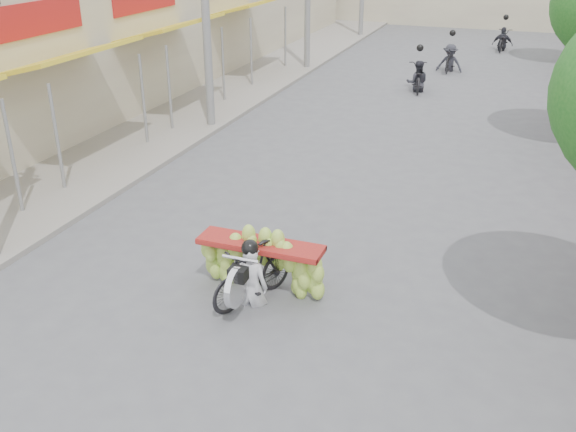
# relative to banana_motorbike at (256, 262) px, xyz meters

# --- Properties ---
(sidewalk_left) EXTENTS (4.00, 60.00, 0.12)m
(sidewalk_left) POSITION_rel_banana_motorbike_xyz_m (-6.68, 11.46, -0.60)
(sidewalk_left) COLOR gray
(sidewalk_left) RESTS_ON ground
(shophouse_row_left) EXTENTS (9.77, 40.00, 6.00)m
(shophouse_row_left) POSITION_rel_banana_motorbike_xyz_m (-11.67, 10.44, 2.34)
(shophouse_row_left) COLOR #B7AD90
(shophouse_row_left) RESTS_ON ground
(banana_motorbike) EXTENTS (2.20, 1.88, 1.93)m
(banana_motorbike) POSITION_rel_banana_motorbike_xyz_m (0.00, 0.00, 0.00)
(banana_motorbike) COLOR black
(banana_motorbike) RESTS_ON ground
(bg_motorbike_a) EXTENTS (1.01, 1.85, 1.95)m
(bg_motorbike_a) POSITION_rel_banana_motorbike_xyz_m (-0.02, 15.29, 0.06)
(bg_motorbike_a) COLOR black
(bg_motorbike_a) RESTS_ON ground
(bg_motorbike_b) EXTENTS (1.07, 1.85, 1.95)m
(bg_motorbike_b) POSITION_rel_banana_motorbike_xyz_m (0.64, 19.13, 0.17)
(bg_motorbike_b) COLOR black
(bg_motorbike_b) RESTS_ON ground
(bg_motorbike_c) EXTENTS (1.01, 1.75, 1.95)m
(bg_motorbike_c) POSITION_rel_banana_motorbike_xyz_m (2.41, 24.79, 0.12)
(bg_motorbike_c) COLOR black
(bg_motorbike_c) RESTS_ON ground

